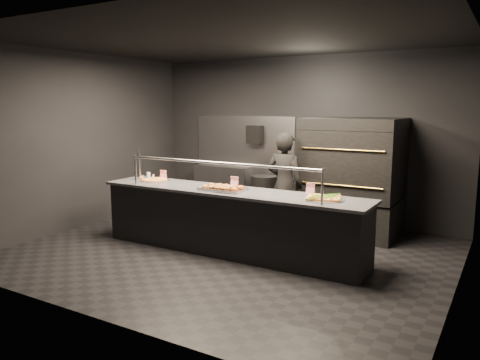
# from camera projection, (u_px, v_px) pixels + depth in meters

# --- Properties ---
(room) EXTENTS (6.04, 6.00, 3.00)m
(room) POSITION_uv_depth(u_px,v_px,m) (230.00, 149.00, 6.62)
(room) COLOR black
(room) RESTS_ON ground
(service_counter) EXTENTS (4.10, 0.78, 1.37)m
(service_counter) POSITION_uv_depth(u_px,v_px,m) (230.00, 221.00, 6.73)
(service_counter) COLOR black
(service_counter) RESTS_ON ground
(pizza_oven) EXTENTS (1.50, 1.23, 1.91)m
(pizza_oven) POSITION_uv_depth(u_px,v_px,m) (353.00, 176.00, 7.66)
(pizza_oven) COLOR black
(pizza_oven) RESTS_ON ground
(prep_shelf) EXTENTS (1.20, 0.35, 0.90)m
(prep_shelf) POSITION_uv_depth(u_px,v_px,m) (223.00, 188.00, 9.51)
(prep_shelf) COLOR #99999E
(prep_shelf) RESTS_ON ground
(towel_dispenser) EXTENTS (0.30, 0.20, 0.35)m
(towel_dispenser) POSITION_uv_depth(u_px,v_px,m) (255.00, 135.00, 9.04)
(towel_dispenser) COLOR black
(towel_dispenser) RESTS_ON room
(fire_extinguisher) EXTENTS (0.14, 0.14, 0.51)m
(fire_extinguisher) POSITION_uv_depth(u_px,v_px,m) (281.00, 161.00, 8.85)
(fire_extinguisher) COLOR #B2B2B7
(fire_extinguisher) RESTS_ON room
(beer_tap) EXTENTS (0.14, 0.20, 0.53)m
(beer_tap) POSITION_uv_depth(u_px,v_px,m) (139.00, 171.00, 7.52)
(beer_tap) COLOR silver
(beer_tap) RESTS_ON service_counter
(round_pizza) EXTENTS (0.46, 0.46, 0.03)m
(round_pizza) POSITION_uv_depth(u_px,v_px,m) (155.00, 180.00, 7.45)
(round_pizza) COLOR silver
(round_pizza) RESTS_ON service_counter
(slider_tray_a) EXTENTS (0.54, 0.43, 0.08)m
(slider_tray_a) POSITION_uv_depth(u_px,v_px,m) (218.00, 188.00, 6.65)
(slider_tray_a) COLOR silver
(slider_tray_a) RESTS_ON service_counter
(slider_tray_b) EXTENTS (0.54, 0.42, 0.08)m
(slider_tray_b) POSITION_uv_depth(u_px,v_px,m) (227.00, 189.00, 6.59)
(slider_tray_b) COLOR silver
(slider_tray_b) RESTS_ON service_counter
(square_pizza) EXTENTS (0.53, 0.53, 0.05)m
(square_pizza) POSITION_uv_depth(u_px,v_px,m) (324.00, 198.00, 5.98)
(square_pizza) COLOR silver
(square_pizza) RESTS_ON service_counter
(condiment_jar) EXTENTS (0.16, 0.06, 0.10)m
(condiment_jar) POSITION_uv_depth(u_px,v_px,m) (150.00, 176.00, 7.67)
(condiment_jar) COLOR silver
(condiment_jar) RESTS_ON service_counter
(tent_cards) EXTENTS (2.68, 0.04, 0.15)m
(tent_cards) POSITION_uv_depth(u_px,v_px,m) (232.00, 181.00, 6.96)
(tent_cards) COLOR white
(tent_cards) RESTS_ON service_counter
(trash_bin) EXTENTS (0.47, 0.47, 0.79)m
(trash_bin) POSITION_uv_depth(u_px,v_px,m) (264.00, 197.00, 8.87)
(trash_bin) COLOR black
(trash_bin) RESTS_ON ground
(worker) EXTENTS (0.63, 0.42, 1.69)m
(worker) POSITION_uv_depth(u_px,v_px,m) (285.00, 185.00, 7.52)
(worker) COLOR black
(worker) RESTS_ON ground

